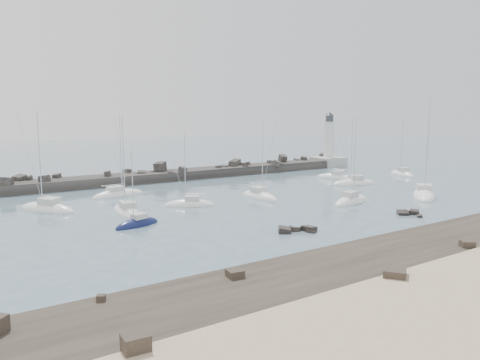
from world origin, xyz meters
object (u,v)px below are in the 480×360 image
sailboat_3 (118,195)px  sailboat_9 (424,196)px  sailboat_6 (351,202)px  sailboat_0 (47,210)px  sailboat_7 (354,184)px  sailboat_2 (127,213)px  sailboat_5 (260,197)px  sailboat_10 (402,175)px  lighthouse (329,154)px  sailboat_4 (190,205)px  sailboat_8 (336,178)px  sailboat_1 (137,225)px

sailboat_3 → sailboat_9: size_ratio=0.83×
sailboat_3 → sailboat_6: 37.57m
sailboat_0 → sailboat_9: size_ratio=0.88×
sailboat_7 → sailboat_2: bearing=-178.8°
sailboat_5 → sailboat_7: (23.35, 1.26, 0.00)m
sailboat_5 → sailboat_10: 42.54m
sailboat_6 → sailboat_9: bearing=-12.2°
sailboat_5 → sailboat_6: bearing=-50.5°
sailboat_9 → sailboat_0: bearing=157.1°
lighthouse → sailboat_0: 74.97m
sailboat_0 → sailboat_4: sailboat_0 is taller
sailboat_3 → sailboat_6: sailboat_3 is taller
sailboat_10 → sailboat_2: bearing=-176.1°
sailboat_0 → sailboat_8: (57.02, 0.50, -0.01)m
sailboat_2 → sailboat_10: 64.51m
sailboat_2 → sailboat_3: (3.80, 14.23, -0.01)m
sailboat_5 → sailboat_3: bearing=141.5°
sailboat_4 → sailboat_2: bearing=-179.2°
lighthouse → sailboat_2: (-64.02, -26.73, -2.94)m
sailboat_1 → sailboat_7: sailboat_7 is taller
sailboat_4 → sailboat_10: size_ratio=0.88×
lighthouse → sailboat_8: bearing=-130.9°
lighthouse → sailboat_10: (0.34, -22.39, -2.94)m
sailboat_3 → sailboat_10: size_ratio=1.07×
sailboat_9 → sailboat_10: 26.88m
sailboat_7 → sailboat_4: bearing=-178.7°
sailboat_1 → sailboat_0: bearing=115.1°
sailboat_5 → sailboat_9: (23.05, -14.13, 0.00)m
sailboat_2 → sailboat_1: bearing=-100.9°
lighthouse → sailboat_6: size_ratio=1.05×
sailboat_5 → sailboat_6: 14.42m
lighthouse → sailboat_5: size_ratio=1.07×
sailboat_10 → sailboat_6: bearing=-154.5°
sailboat_4 → sailboat_8: 39.75m
sailboat_1 → sailboat_9: sailboat_9 is taller
sailboat_0 → sailboat_4: 19.92m
sailboat_4 → sailboat_9: sailboat_9 is taller
sailboat_0 → sailboat_2: (8.57, -8.23, -0.00)m
sailboat_1 → sailboat_7: (46.79, 8.08, 0.01)m
sailboat_2 → sailboat_9: size_ratio=0.83×
sailboat_0 → sailboat_5: size_ratio=1.10×
sailboat_1 → sailboat_9: (46.50, -7.31, 0.01)m
sailboat_6 → sailboat_7: bearing=41.1°
sailboat_10 → sailboat_7: bearing=-169.8°
sailboat_3 → sailboat_7: sailboat_3 is taller
sailboat_4 → sailboat_6: 24.50m
lighthouse → sailboat_1: lighthouse is taller
sailboat_6 → sailboat_7: sailboat_7 is taller
sailboat_9 → sailboat_2: bearing=162.3°
sailboat_5 → sailboat_10: size_ratio=1.02×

